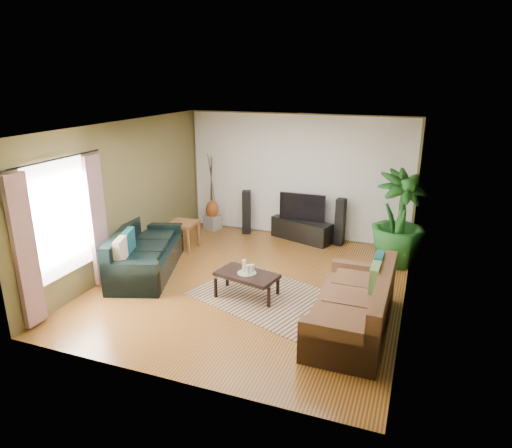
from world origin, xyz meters
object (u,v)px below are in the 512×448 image
at_px(potted_plant, 399,219).
at_px(vase, 212,209).
at_px(side_table, 184,235).
at_px(coffee_table, 247,285).
at_px(tv_stand, 301,230).
at_px(speaker_left, 246,212).
at_px(speaker_right, 340,222).
at_px(television, 302,207).
at_px(sofa_left, 146,250).
at_px(pedestal, 213,222).
at_px(sofa_right, 352,302).

xyz_separation_m(potted_plant, vase, (-4.19, 0.64, -0.43)).
distance_m(vase, side_table, 1.35).
bearing_deg(coffee_table, tv_stand, 99.76).
relative_size(speaker_left, speaker_right, 0.98).
xyz_separation_m(speaker_right, potted_plant, (1.21, -0.64, 0.39)).
bearing_deg(speaker_left, speaker_right, -15.74).
relative_size(coffee_table, potted_plant, 0.55).
height_order(television, potted_plant, potted_plant).
bearing_deg(speaker_right, television, -171.21).
xyz_separation_m(speaker_left, speaker_right, (2.13, 0.00, 0.01)).
bearing_deg(sofa_left, coffee_table, -116.03).
height_order(coffee_table, speaker_left, speaker_left).
height_order(sofa_left, pedestal, sofa_left).
height_order(coffee_table, potted_plant, potted_plant).
bearing_deg(potted_plant, speaker_right, 152.15).
distance_m(coffee_table, tv_stand, 2.92).
distance_m(sofa_right, tv_stand, 3.71).
relative_size(sofa_left, pedestal, 6.61).
bearing_deg(sofa_left, vase, -19.63).
bearing_deg(potted_plant, sofa_right, -98.59).
relative_size(television, vase, 2.40).
bearing_deg(coffee_table, potted_plant, 58.75).
bearing_deg(sofa_right, television, -153.47).
bearing_deg(pedestal, speaker_left, 0.00).
bearing_deg(speaker_left, coffee_table, -83.93).
xyz_separation_m(sofa_left, coffee_table, (2.08, -0.28, -0.22)).
xyz_separation_m(speaker_right, side_table, (-3.00, -1.34, -0.22)).
bearing_deg(sofa_left, sofa_right, -118.58).
xyz_separation_m(sofa_left, vase, (0.05, 2.64, 0.05)).
bearing_deg(speaker_right, sofa_right, -67.69).
bearing_deg(television, vase, 180.00).
distance_m(tv_stand, pedestal, 2.16).
height_order(tv_stand, television, television).
distance_m(tv_stand, vase, 2.17).
xyz_separation_m(speaker_left, potted_plant, (3.33, -0.64, 0.40)).
bearing_deg(coffee_table, television, 99.76).
xyz_separation_m(coffee_table, vase, (-2.03, 2.91, 0.27)).
height_order(speaker_right, potted_plant, potted_plant).
relative_size(sofa_left, vase, 5.16).
bearing_deg(sofa_left, speaker_left, -37.56).
bearing_deg(pedestal, vase, 0.00).
bearing_deg(television, side_table, -148.31).
xyz_separation_m(tv_stand, pedestal, (-2.16, 0.00, -0.06)).
height_order(sofa_left, sofa_right, same).
relative_size(sofa_right, coffee_table, 2.20).
height_order(television, side_table, television).
xyz_separation_m(potted_plant, pedestal, (-4.19, 0.64, -0.74)).
xyz_separation_m(coffee_table, speaker_left, (-1.17, 2.91, 0.30)).
bearing_deg(sofa_left, television, -58.42).
bearing_deg(sofa_right, speaker_right, -166.07).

